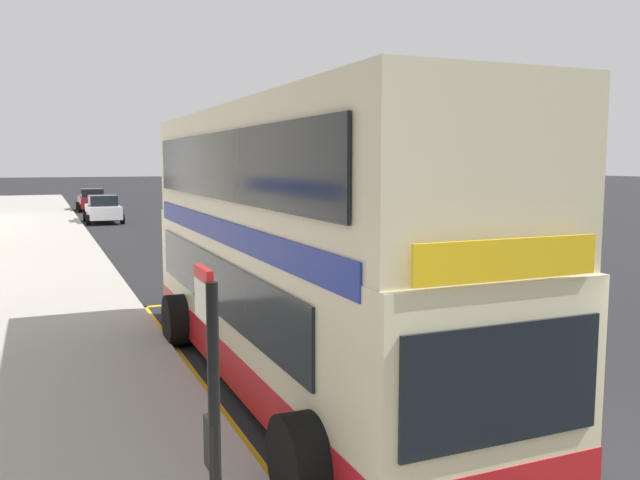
# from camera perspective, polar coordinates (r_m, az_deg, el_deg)

# --- Properties ---
(ground_plane) EXTENTS (260.00, 260.00, 0.00)m
(ground_plane) POSITION_cam_1_polar(r_m,az_deg,el_deg) (37.16, -13.42, 1.08)
(ground_plane) COLOR black
(pavement_near) EXTENTS (6.00, 76.00, 0.14)m
(pavement_near) POSITION_cam_1_polar(r_m,az_deg,el_deg) (36.65, -24.27, 0.70)
(pavement_near) COLOR #A39E93
(pavement_near) RESTS_ON ground
(double_decker_bus) EXTENTS (3.16, 10.45, 4.40)m
(double_decker_bus) POSITION_cam_1_polar(r_m,az_deg,el_deg) (10.55, -2.24, -1.39)
(double_decker_bus) COLOR beige
(double_decker_bus) RESTS_ON ground
(bus_bay_markings) EXTENTS (3.07, 13.76, 0.01)m
(bus_bay_markings) POSITION_cam_1_polar(r_m,az_deg,el_deg) (10.84, -1.80, -12.37)
(bus_bay_markings) COLOR gold
(bus_bay_markings) RESTS_ON ground
(bus_stop_sign) EXTENTS (0.09, 0.51, 2.63)m
(bus_stop_sign) POSITION_cam_1_polar(r_m,az_deg,el_deg) (5.14, -9.33, -14.55)
(bus_stop_sign) COLOR black
(bus_stop_sign) RESTS_ON pavement_near
(parked_car_white_behind) EXTENTS (2.09, 4.20, 1.62)m
(parked_car_white_behind) POSITION_cam_1_polar(r_m,az_deg,el_deg) (40.79, -18.22, 2.55)
(parked_car_white_behind) COLOR silver
(parked_car_white_behind) RESTS_ON ground
(parked_car_silver_kerbside) EXTENTS (2.09, 4.20, 1.62)m
(parked_car_silver_kerbside) POSITION_cam_1_polar(r_m,az_deg,el_deg) (38.53, -6.64, 2.61)
(parked_car_silver_kerbside) COLOR #B2B5BA
(parked_car_silver_kerbside) RESTS_ON ground
(parked_car_maroon_far) EXTENTS (2.09, 4.20, 1.62)m
(parked_car_maroon_far) POSITION_cam_1_polar(r_m,az_deg,el_deg) (51.05, -19.09, 3.29)
(parked_car_maroon_far) COLOR maroon
(parked_car_maroon_far) RESTS_ON ground
(parked_car_silver_distant) EXTENTS (2.09, 4.20, 1.62)m
(parked_car_silver_distant) POSITION_cam_1_polar(r_m,az_deg,el_deg) (32.75, -7.06, 1.88)
(parked_car_silver_distant) COLOR #B2B5BA
(parked_car_silver_distant) RESTS_ON ground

